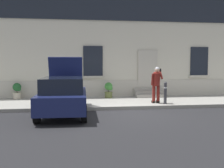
# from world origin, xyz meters

# --- Properties ---
(ground_plane) EXTENTS (80.00, 80.00, 0.00)m
(ground_plane) POSITION_xyz_m (0.00, 0.00, 0.00)
(ground_plane) COLOR #232326
(sidewalk) EXTENTS (24.00, 3.60, 0.15)m
(sidewalk) POSITION_xyz_m (0.00, 2.80, 0.07)
(sidewalk) COLOR #99968E
(sidewalk) RESTS_ON ground
(curb_edge) EXTENTS (24.00, 0.12, 0.15)m
(curb_edge) POSITION_xyz_m (0.00, 0.94, 0.07)
(curb_edge) COLOR gray
(curb_edge) RESTS_ON ground
(building_facade) EXTENTS (24.00, 1.52, 7.50)m
(building_facade) POSITION_xyz_m (0.00, 5.29, 3.73)
(building_facade) COLOR beige
(building_facade) RESTS_ON ground
(entrance_stoop) EXTENTS (1.69, 0.96, 0.48)m
(entrance_stoop) POSITION_xyz_m (2.16, 4.23, 0.34)
(entrance_stoop) COLOR #9E998E
(entrance_stoop) RESTS_ON sidewalk
(hatchback_car_navy) EXTENTS (1.89, 4.11, 2.34)m
(hatchback_car_navy) POSITION_xyz_m (-2.51, 0.02, 0.80)
(hatchback_car_navy) COLOR #161E4C
(hatchback_car_navy) RESTS_ON ground
(bollard_near_person) EXTENTS (0.15, 0.15, 1.04)m
(bollard_near_person) POSITION_xyz_m (2.12, 1.35, 0.71)
(bollard_near_person) COLOR #333338
(bollard_near_person) RESTS_ON sidewalk
(person_on_phone) EXTENTS (0.51, 0.52, 1.74)m
(person_on_phone) POSITION_xyz_m (1.78, 1.65, 1.15)
(person_on_phone) COLOR maroon
(person_on_phone) RESTS_ON sidewalk
(planter_cream) EXTENTS (0.44, 0.44, 0.86)m
(planter_cream) POSITION_xyz_m (-5.16, 4.19, 0.61)
(planter_cream) COLOR beige
(planter_cream) RESTS_ON sidewalk
(planter_terracotta) EXTENTS (0.44, 0.44, 0.86)m
(planter_terracotta) POSITION_xyz_m (-2.69, 3.80, 0.61)
(planter_terracotta) COLOR #B25B38
(planter_terracotta) RESTS_ON sidewalk
(planter_olive) EXTENTS (0.44, 0.44, 0.86)m
(planter_olive) POSITION_xyz_m (-0.22, 3.94, 0.61)
(planter_olive) COLOR #606B38
(planter_olive) RESTS_ON sidewalk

